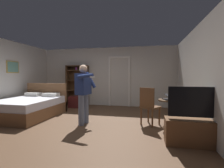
{
  "coord_description": "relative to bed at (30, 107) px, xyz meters",
  "views": [
    {
      "loc": [
        1.74,
        -4.12,
        1.29
      ],
      "look_at": [
        0.78,
        0.29,
        1.07
      ],
      "focal_mm": 26.26,
      "sensor_mm": 36.0,
      "label": 1
    }
  ],
  "objects": [
    {
      "name": "ground_plane",
      "position": [
        1.92,
        -0.38,
        -0.3
      ],
      "size": [
        6.4,
        6.4,
        0.0
      ],
      "primitive_type": "plane",
      "color": "brown"
    },
    {
      "name": "wall_back",
      "position": [
        1.92,
        2.48,
        0.96
      ],
      "size": [
        6.06,
        0.12,
        2.52
      ],
      "primitive_type": "cube",
      "color": "beige",
      "rests_on": "ground_plane"
    },
    {
      "name": "wall_right",
      "position": [
        4.89,
        -0.38,
        0.96
      ],
      "size": [
        0.12,
        5.83,
        2.52
      ],
      "primitive_type": "cube",
      "color": "beige",
      "rests_on": "ground_plane"
    },
    {
      "name": "doorway_frame",
      "position": [
        2.49,
        2.4,
        0.92
      ],
      "size": [
        0.93,
        0.08,
        2.13
      ],
      "color": "white",
      "rests_on": "ground_plane"
    },
    {
      "name": "bed",
      "position": [
        0.0,
        0.0,
        0.0
      ],
      "size": [
        1.58,
        2.06,
        1.02
      ],
      "color": "brown",
      "rests_on": "ground_plane"
    },
    {
      "name": "bookshelf",
      "position": [
        0.63,
        2.25,
        0.65
      ],
      "size": [
        0.97,
        0.32,
        1.75
      ],
      "color": "#4C331E",
      "rests_on": "ground_plane"
    },
    {
      "name": "tv_flatscreen",
      "position": [
        4.53,
        -1.25,
        0.01
      ],
      "size": [
        1.06,
        0.4,
        1.09
      ],
      "color": "brown",
      "rests_on": "ground_plane"
    },
    {
      "name": "side_table",
      "position": [
        4.24,
        -0.23,
        0.17
      ],
      "size": [
        0.63,
        0.63,
        0.7
      ],
      "color": "#4C331E",
      "rests_on": "ground_plane"
    },
    {
      "name": "laptop",
      "position": [
        4.22,
        -0.27,
        0.45
      ],
      "size": [
        0.41,
        0.42,
        0.16
      ],
      "color": "black",
      "rests_on": "side_table"
    },
    {
      "name": "bottle_on_table",
      "position": [
        4.38,
        -0.31,
        0.5
      ],
      "size": [
        0.06,
        0.06,
        0.24
      ],
      "color": "#3E2D31",
      "rests_on": "side_table"
    },
    {
      "name": "wooden_chair",
      "position": [
        3.7,
        -0.16,
        0.24
      ],
      "size": [
        0.58,
        0.58,
        0.99
      ],
      "color": "brown",
      "rests_on": "ground_plane"
    },
    {
      "name": "person_blue_shirt",
      "position": [
        2.0,
        -0.41,
        0.61
      ],
      "size": [
        0.59,
        0.65,
        1.59
      ],
      "color": "slate",
      "rests_on": "ground_plane"
    },
    {
      "name": "suitcase_dark",
      "position": [
        0.83,
        1.69,
        -0.07
      ],
      "size": [
        0.61,
        0.35,
        0.46
      ],
      "primitive_type": "cube",
      "rotation": [
        0.0,
        0.0,
        0.01
      ],
      "color": "#4C1919",
      "rests_on": "ground_plane"
    }
  ]
}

